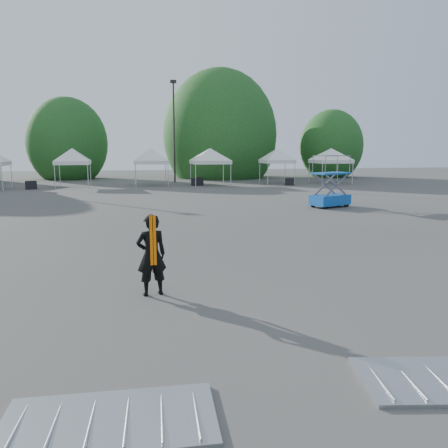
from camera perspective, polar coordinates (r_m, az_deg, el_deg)
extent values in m
plane|color=#474442|center=(12.02, -5.39, -5.65)|extent=(120.00, 120.00, 0.00)
cylinder|color=black|center=(43.76, -6.53, 11.65)|extent=(0.16, 0.16, 9.50)
cube|color=black|center=(44.21, -6.66, 18.00)|extent=(0.60, 0.25, 0.30)
cylinder|color=#382314|center=(51.99, -19.59, 6.84)|extent=(0.36, 0.36, 2.27)
ellipsoid|color=#1F4C19|center=(51.96, -19.76, 9.93)|extent=(4.16, 4.16, 4.78)
cylinder|color=#382314|center=(51.59, -0.53, 7.67)|extent=(0.36, 0.36, 2.80)
ellipsoid|color=#1F4C19|center=(51.59, -0.54, 11.50)|extent=(5.12, 5.12, 5.89)
cylinder|color=#382314|center=(53.87, 13.70, 7.11)|extent=(0.36, 0.36, 2.10)
ellipsoid|color=#1F4C19|center=(53.83, 13.81, 9.86)|extent=(3.84, 3.84, 4.42)
cylinder|color=silver|center=(38.57, -26.99, 5.37)|extent=(0.06, 0.06, 2.00)
cylinder|color=silver|center=(41.28, -26.00, 5.66)|extent=(0.06, 0.06, 2.00)
cylinder|color=silver|center=(39.15, -21.22, 5.82)|extent=(0.06, 0.06, 2.00)
cylinder|color=silver|center=(38.82, -17.34, 6.00)|extent=(0.06, 0.06, 2.00)
cylinder|color=silver|center=(41.76, -20.66, 6.05)|extent=(0.06, 0.06, 2.00)
cylinder|color=silver|center=(41.46, -17.02, 6.22)|extent=(0.06, 0.06, 2.00)
cube|color=white|center=(40.23, -19.15, 7.56)|extent=(2.85, 2.85, 0.30)
pyramid|color=white|center=(40.22, -19.25, 9.34)|extent=(4.03, 4.03, 1.10)
cylinder|color=silver|center=(38.81, -11.46, 6.24)|extent=(0.06, 0.06, 2.00)
cylinder|color=silver|center=(38.94, -7.31, 6.37)|extent=(0.06, 0.06, 2.00)
cylinder|color=silver|center=(41.61, -11.52, 6.46)|extent=(0.06, 0.06, 2.00)
cylinder|color=silver|center=(41.73, -7.64, 6.57)|extent=(0.06, 0.06, 2.00)
cube|color=white|center=(40.20, -9.52, 7.96)|extent=(3.01, 3.01, 0.30)
pyramid|color=white|center=(40.19, -9.57, 9.74)|extent=(4.25, 4.25, 1.10)
cylinder|color=silver|center=(38.18, -3.73, 6.36)|extent=(0.06, 0.06, 2.00)
cylinder|color=silver|center=(38.76, 0.90, 6.43)|extent=(0.06, 0.06, 2.00)
cylinder|color=silver|center=(41.28, -4.37, 6.60)|extent=(0.06, 0.06, 2.00)
cylinder|color=silver|center=(41.82, -0.07, 6.66)|extent=(0.06, 0.06, 2.00)
cube|color=white|center=(39.93, -1.83, 8.07)|extent=(3.34, 3.34, 0.30)
pyramid|color=white|center=(39.92, -1.84, 9.86)|extent=(4.72, 4.72, 1.10)
cylinder|color=silver|center=(40.85, 5.75, 6.55)|extent=(0.06, 0.06, 2.00)
cylinder|color=silver|center=(41.73, 9.22, 6.53)|extent=(0.06, 0.06, 2.00)
cylinder|color=silver|center=(43.36, 4.69, 6.74)|extent=(0.06, 0.06, 2.00)
cylinder|color=silver|center=(44.19, 7.98, 6.73)|extent=(0.06, 0.06, 2.00)
cube|color=white|center=(42.47, 6.94, 8.10)|extent=(2.83, 2.83, 0.30)
pyramid|color=white|center=(42.46, 6.98, 9.78)|extent=(4.01, 4.01, 1.10)
cylinder|color=silver|center=(41.57, 12.71, 6.41)|extent=(0.06, 0.06, 2.00)
cylinder|color=silver|center=(42.94, 16.45, 6.35)|extent=(0.06, 0.06, 2.00)
cylinder|color=silver|center=(44.37, 11.05, 6.66)|extent=(0.06, 0.06, 2.00)
cylinder|color=silver|center=(45.65, 14.61, 6.60)|extent=(0.06, 0.06, 2.00)
cube|color=white|center=(43.56, 13.76, 7.93)|extent=(3.27, 3.27, 0.30)
pyramid|color=white|center=(43.55, 13.83, 9.58)|extent=(4.62, 4.62, 1.10)
imported|color=black|center=(9.66, -9.46, -4.02)|extent=(0.73, 0.55, 1.80)
cube|color=#FF6F05|center=(9.40, -9.47, -2.14)|extent=(0.14, 0.02, 1.08)
cube|color=#0B4995|center=(25.17, 13.68, 3.10)|extent=(2.48, 1.85, 0.56)
cube|color=#0B4995|center=(25.05, 13.82, 6.46)|extent=(2.37, 1.78, 0.09)
cylinder|color=black|center=(24.28, 13.13, 2.29)|extent=(0.36, 0.25, 0.33)
cylinder|color=black|center=(25.52, 15.70, 2.53)|extent=(0.36, 0.25, 0.33)
cylinder|color=black|center=(24.92, 11.58, 2.53)|extent=(0.36, 0.25, 0.33)
cylinder|color=black|center=(26.12, 14.16, 2.75)|extent=(0.36, 0.25, 0.33)
cube|color=#A0A3A8|center=(5.76, -14.74, -23.66)|extent=(2.56, 1.39, 0.06)
cube|color=black|center=(39.17, -23.89, 4.67)|extent=(1.01, 0.87, 0.67)
cube|color=black|center=(39.55, -3.51, 5.53)|extent=(1.10, 0.99, 0.70)
cube|color=black|center=(40.41, 8.56, 5.49)|extent=(1.01, 0.91, 0.64)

